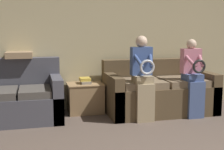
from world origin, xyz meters
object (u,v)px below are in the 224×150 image
at_px(couch_side, 19,99).
at_px(child_right_seated, 193,75).
at_px(side_shelf, 85,97).
at_px(throw_pillow, 19,55).
at_px(book_stack, 85,81).
at_px(couch_main, 159,93).
at_px(child_left_seated, 143,74).

xyz_separation_m(couch_side, child_right_seated, (2.72, -0.49, 0.36)).
bearing_deg(couch_side, side_shelf, 9.10).
distance_m(side_shelf, throw_pillow, 1.30).
distance_m(couch_side, book_stack, 1.12).
bearing_deg(book_stack, side_shelf, -161.71).
distance_m(side_shelf, book_stack, 0.29).
relative_size(couch_side, child_right_seated, 1.05).
height_order(couch_main, throw_pillow, throw_pillow).
xyz_separation_m(couch_main, child_left_seated, (-0.43, -0.38, 0.39)).
distance_m(child_left_seated, throw_pillow, 2.04).
distance_m(child_right_seated, throw_pillow, 2.84).
relative_size(couch_main, child_left_seated, 1.38).
relative_size(child_left_seated, book_stack, 5.17).
relative_size(child_right_seated, side_shelf, 2.08).
height_order(couch_side, child_left_seated, child_left_seated).
distance_m(book_stack, throw_pillow, 1.16).
relative_size(side_shelf, throw_pillow, 1.43).
bearing_deg(throw_pillow, book_stack, -7.53).
bearing_deg(child_left_seated, couch_main, 42.01).
height_order(child_left_seated, throw_pillow, child_left_seated).
distance_m(couch_side, child_left_seated, 1.97).
bearing_deg(couch_main, book_stack, 167.39).
bearing_deg(couch_side, couch_main, -2.48).
bearing_deg(book_stack, child_right_seated, -21.91).
distance_m(child_left_seated, child_right_seated, 0.85).
distance_m(couch_main, book_stack, 1.27).
bearing_deg(couch_side, book_stack, 9.12).
distance_m(couch_main, couch_side, 2.30).
distance_m(couch_main, side_shelf, 1.25).
xyz_separation_m(couch_main, book_stack, (-1.22, 0.27, 0.22)).
xyz_separation_m(child_left_seated, book_stack, (-0.79, 0.66, -0.17)).
relative_size(couch_main, couch_side, 1.37).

